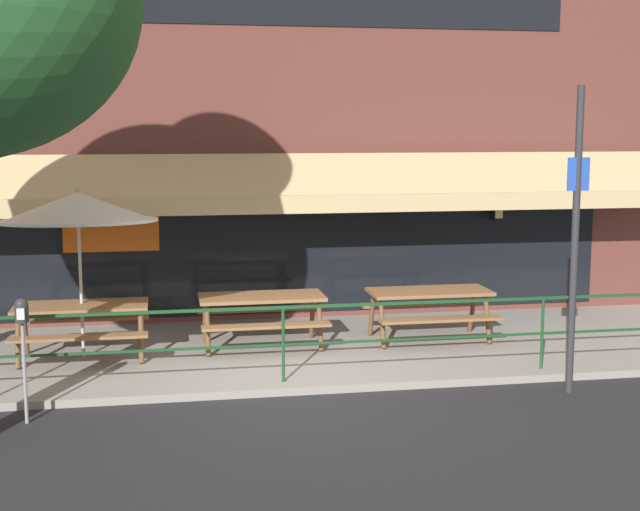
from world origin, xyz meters
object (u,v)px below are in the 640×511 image
object	(u,v)px
picnic_table_centre	(262,306)
street_sign_pole	(575,238)
picnic_table_right	(429,300)
picnic_table_left	(81,316)
parking_meter_near	(22,323)
patio_umbrella_left	(78,208)

from	to	relation	value
picnic_table_centre	street_sign_pole	bearing A→B (deg)	-35.85
picnic_table_centre	picnic_table_right	world-z (taller)	same
picnic_table_left	picnic_table_right	size ratio (longest dim) A/B	1.00
picnic_table_centre	picnic_table_left	bearing A→B (deg)	-174.96
picnic_table_right	parking_meter_near	world-z (taller)	parking_meter_near
picnic_table_left	parking_meter_near	bearing A→B (deg)	-100.17
picnic_table_left	patio_umbrella_left	size ratio (longest dim) A/B	0.76
picnic_table_left	picnic_table_right	distance (m)	5.03
picnic_table_right	patio_umbrella_left	bearing A→B (deg)	-178.78
picnic_table_centre	picnic_table_right	size ratio (longest dim) A/B	1.00
patio_umbrella_left	parking_meter_near	xyz separation A→B (m)	(-0.42, -2.46, -1.03)
picnic_table_centre	patio_umbrella_left	world-z (taller)	patio_umbrella_left
picnic_table_centre	parking_meter_near	world-z (taller)	parking_meter_near
picnic_table_left	picnic_table_centre	xyz separation A→B (m)	(2.51, 0.22, 0.00)
picnic_table_left	patio_umbrella_left	xyz separation A→B (m)	(-0.00, 0.09, 1.47)
parking_meter_near	patio_umbrella_left	bearing A→B (deg)	80.19
picnic_table_right	picnic_table_left	bearing A→B (deg)	-177.77
picnic_table_centre	picnic_table_right	bearing A→B (deg)	-0.59
picnic_table_right	patio_umbrella_left	xyz separation A→B (m)	(-5.02, -0.11, 1.47)
picnic_table_left	picnic_table_centre	bearing A→B (deg)	5.04
picnic_table_right	street_sign_pole	xyz separation A→B (m)	(1.04, -2.54, 1.24)
patio_umbrella_left	street_sign_pole	size ratio (longest dim) A/B	0.63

